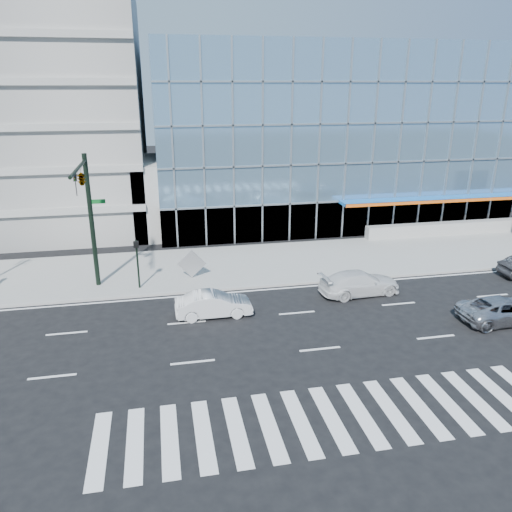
# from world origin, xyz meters

# --- Properties ---
(ground) EXTENTS (160.00, 160.00, 0.00)m
(ground) POSITION_xyz_m (0.00, 0.00, 0.00)
(ground) COLOR black
(ground) RESTS_ON ground
(sidewalk) EXTENTS (120.00, 8.00, 0.15)m
(sidewalk) POSITION_xyz_m (0.00, 8.00, 0.07)
(sidewalk) COLOR gray
(sidewalk) RESTS_ON ground
(theatre_building) EXTENTS (42.00, 26.00, 15.00)m
(theatre_building) POSITION_xyz_m (14.00, 26.00, 7.50)
(theatre_building) COLOR #6B93B3
(theatre_building) RESTS_ON ground
(parking_garage) EXTENTS (24.00, 24.00, 20.00)m
(parking_garage) POSITION_xyz_m (-20.00, 26.00, 10.00)
(parking_garage) COLOR gray
(parking_garage) RESTS_ON ground
(ramp_block) EXTENTS (6.00, 8.00, 6.00)m
(ramp_block) POSITION_xyz_m (-6.00, 18.00, 3.00)
(ramp_block) COLOR gray
(ramp_block) RESTS_ON ground
(traffic_signal) EXTENTS (1.14, 5.74, 8.00)m
(traffic_signal) POSITION_xyz_m (-11.00, 4.57, 6.16)
(traffic_signal) COLOR black
(traffic_signal) RESTS_ON sidewalk
(ped_signal_post) EXTENTS (0.30, 0.33, 3.00)m
(ped_signal_post) POSITION_xyz_m (-8.50, 4.94, 2.14)
(ped_signal_post) COLOR black
(ped_signal_post) RESTS_ON sidewalk
(silver_suv) EXTENTS (4.80, 2.28, 1.32)m
(silver_suv) POSITION_xyz_m (10.34, -3.09, 0.66)
(silver_suv) COLOR #B3B3B8
(silver_suv) RESTS_ON ground
(white_suv) EXTENTS (5.03, 2.42, 1.41)m
(white_suv) POSITION_xyz_m (4.34, 1.80, 0.71)
(white_suv) COLOR silver
(white_suv) RESTS_ON ground
(white_sedan) EXTENTS (4.11, 1.46, 1.35)m
(white_sedan) POSITION_xyz_m (-4.50, 0.55, 0.67)
(white_sedan) COLOR silver
(white_sedan) RESTS_ON ground
(tilted_panel) EXTENTS (1.84, 0.13, 1.84)m
(tilted_panel) POSITION_xyz_m (-5.23, 6.05, 1.07)
(tilted_panel) COLOR gray
(tilted_panel) RESTS_ON sidewalk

